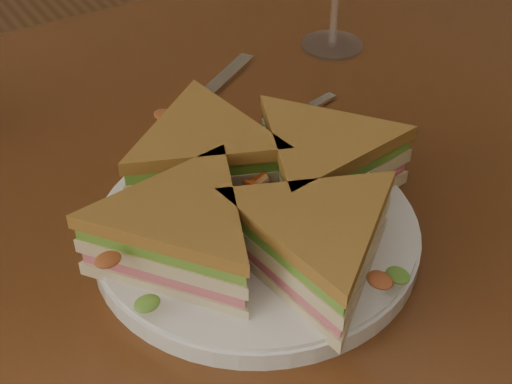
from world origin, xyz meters
TOP-DOWN VIEW (x-y plane):
  - table at (0.00, 0.00)m, footprint 1.20×0.80m
  - plate at (0.00, -0.08)m, footprint 0.26×0.26m
  - sandwich_wedges at (0.00, -0.08)m, footprint 0.31×0.31m
  - crisps_mound at (0.00, -0.08)m, footprint 0.09×0.09m
  - spoon at (0.06, 0.04)m, footprint 0.18×0.05m
  - knife at (0.06, 0.13)m, footprint 0.19×0.12m

SIDE VIEW (x-z plane):
  - table at x=0.00m, z-range 0.28..1.03m
  - knife at x=0.06m, z-range 0.75..0.75m
  - spoon at x=0.06m, z-range 0.75..0.76m
  - plate at x=0.00m, z-range 0.75..0.77m
  - crisps_mound at x=0.00m, z-range 0.77..0.82m
  - sandwich_wedges at x=0.00m, z-range 0.77..0.82m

